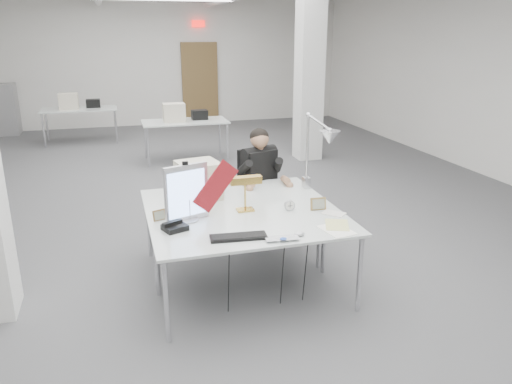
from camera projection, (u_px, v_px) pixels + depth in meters
room_shell at (202, 87)px, 6.50m from camera, size 10.04×14.04×3.24m
desk_main at (255, 228)px, 4.38m from camera, size 1.80×0.90×0.02m
desk_second at (231, 197)px, 5.20m from camera, size 1.80×0.90×0.02m
bg_desk_a at (185, 122)px, 9.46m from camera, size 1.60×0.80×0.02m
bg_desk_b at (79, 109)px, 10.93m from camera, size 1.60×0.80×0.02m
filing_cabinet at (7, 109)px, 11.85m from camera, size 0.45×0.55×1.20m
office_chair at (258, 195)px, 5.92m from camera, size 0.66×0.66×1.06m
seated_person at (259, 166)px, 5.75m from camera, size 0.64×0.72×0.90m
monitor at (186, 193)px, 4.44m from camera, size 0.41×0.18×0.52m
pennant at (216, 186)px, 4.46m from camera, size 0.44×0.09×0.48m
keyboard at (238, 237)px, 4.13m from camera, size 0.48×0.20×0.02m
laptop at (283, 241)px, 4.06m from camera, size 0.30×0.21×0.02m
mouse at (299, 234)px, 4.18m from camera, size 0.11×0.09×0.04m
bankers_lamp at (245, 192)px, 4.71m from camera, size 0.32×0.13×0.37m
desk_phone at (175, 227)px, 4.30m from camera, size 0.24×0.23×0.05m
picture_frame_left at (159, 215)px, 4.51m from camera, size 0.13×0.08×0.10m
picture_frame_right at (318, 204)px, 4.77m from camera, size 0.16×0.05×0.12m
desk_clock at (289, 205)px, 4.76m from camera, size 0.11×0.04×0.10m
paper_stack_a at (337, 230)px, 4.29m from camera, size 0.27×0.34×0.01m
paper_stack_b at (337, 225)px, 4.40m from camera, size 0.29×0.33×0.01m
paper_stack_c at (334, 213)px, 4.69m from camera, size 0.24×0.25×0.01m
beige_monitor at (199, 180)px, 5.07m from camera, size 0.46×0.45×0.38m
architect_lamp at (317, 150)px, 5.08m from camera, size 0.50×0.79×0.96m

